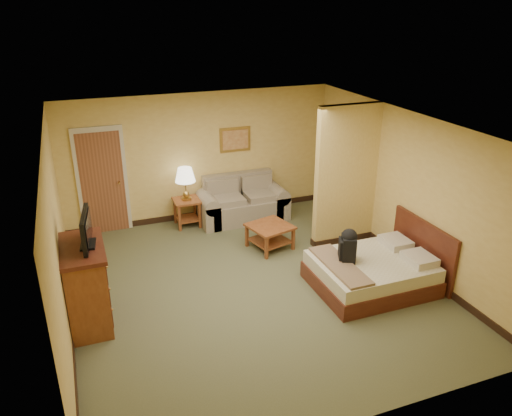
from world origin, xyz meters
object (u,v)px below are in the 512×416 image
bed (375,271)px  coffee_table (270,232)px  loveseat (242,205)px  dresser (86,285)px

bed → coffee_table: bearing=120.4°
loveseat → bed: bed is taller
coffee_table → dresser: dresser is taller
dresser → bed: size_ratio=0.64×
coffee_table → dresser: 3.47m
loveseat → dresser: 4.18m
dresser → bed: 4.36m
coffee_table → bed: size_ratio=0.46×
loveseat → coffee_table: (0.03, -1.44, 0.03)m
coffee_table → loveseat: bearing=91.2°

